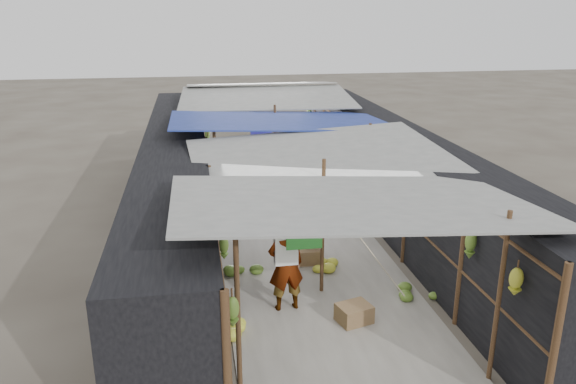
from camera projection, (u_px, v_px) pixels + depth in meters
aisle_slab at (290, 225)px, 13.94m from camera, size 3.60×16.00×0.02m
stall_left at (177, 186)px, 13.16m from camera, size 1.40×15.00×2.30m
stall_right at (396, 176)px, 14.02m from camera, size 1.40×15.00×2.30m
crate_near at (306, 256)px, 11.81m from camera, size 0.57×0.46×0.33m
crate_mid at (354, 314)px, 9.56m from camera, size 0.65×0.58×0.33m
crate_back at (247, 191)px, 16.14m from camera, size 0.45×0.40×0.25m
black_basin at (312, 169)px, 18.48m from camera, size 0.64×0.64×0.19m
vendor_elderly at (286, 265)px, 9.78m from camera, size 0.68×0.50×1.74m
shopper_blue at (313, 229)px, 11.79m from camera, size 0.70×0.55×1.41m
vendor_seated at (314, 171)px, 17.06m from camera, size 0.47×0.61×0.84m
market_canopy at (289, 127)px, 13.52m from camera, size 5.62×15.20×2.77m
hanging_bananas at (299, 161)px, 13.49m from camera, size 3.95×13.84×0.79m
floor_bananas at (290, 211)px, 14.44m from camera, size 3.94×10.12×0.35m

